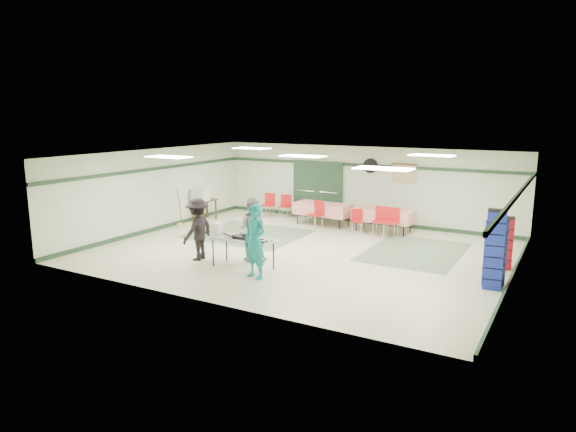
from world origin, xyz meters
The scene contains 42 objects.
floor centered at (0.00, 0.00, 0.00)m, with size 11.00×11.00×0.00m, color beige.
ceiling centered at (0.00, 0.00, 2.70)m, with size 11.00×11.00×0.00m, color silver.
wall_back centered at (0.00, 4.50, 1.35)m, with size 11.00×11.00×0.00m, color beige.
wall_front centered at (0.00, -4.50, 1.35)m, with size 11.00×11.00×0.00m, color beige.
wall_left centered at (-5.50, 0.00, 1.35)m, with size 9.00×9.00×0.00m, color beige.
wall_right centered at (5.50, 0.00, 1.35)m, with size 9.00×9.00×0.00m, color beige.
trim_back centered at (0.00, 4.47, 2.05)m, with size 11.00×0.06×0.10m, color #203B25.
baseboard_back centered at (0.00, 4.47, 0.06)m, with size 11.00×0.06×0.12m, color #203B25.
trim_left centered at (-5.47, 0.00, 2.05)m, with size 9.00×0.06×0.10m, color #203B25.
baseboard_left centered at (-5.47, 0.00, 0.06)m, with size 9.00×0.06×0.12m, color #203B25.
trim_right centered at (5.47, 0.00, 2.05)m, with size 9.00×0.06×0.10m, color #203B25.
baseboard_right centered at (5.47, 0.00, 0.06)m, with size 9.00×0.06×0.12m, color #203B25.
green_patch_a centered at (-2.50, 1.00, 0.00)m, with size 3.50×3.00×0.01m, color #647E5C.
green_patch_b centered at (2.80, 1.50, 0.00)m, with size 2.50×3.50×0.01m, color #647E5C.
double_door_left centered at (-2.20, 4.44, 1.05)m, with size 0.90×0.06×2.10m, color gray.
double_door_right centered at (-1.25, 4.44, 1.05)m, with size 0.90×0.06×2.10m, color gray.
door_frame centered at (-1.73, 4.42, 1.05)m, with size 2.00×0.03×2.15m, color #203B25.
wall_fan centered at (0.30, 4.44, 2.05)m, with size 0.50×0.50×0.10m, color black.
scroll_banner centered at (1.50, 4.44, 1.85)m, with size 0.80×0.02×0.60m, color tan.
serving_table centered at (-0.54, -2.14, 0.71)m, with size 1.72×0.74×0.76m.
sheet_tray_right centered at (0.01, -2.24, 0.77)m, with size 0.55×0.42×0.02m, color silver.
sheet_tray_mid centered at (-0.59, -2.01, 0.77)m, with size 0.60×0.45×0.02m, color silver.
sheet_tray_left centered at (-1.02, -2.23, 0.77)m, with size 0.61×0.46×0.02m, color silver.
baking_pan centered at (-0.49, -2.15, 0.80)m, with size 0.52×0.32×0.08m, color black.
foam_box_stack centered at (-1.40, -2.08, 0.91)m, with size 0.25×0.23×0.29m, color white.
volunteer_teal centered at (0.17, -2.66, 0.88)m, with size 0.64×0.42×1.77m, color #14808A.
volunteer_grey centered at (-0.73, -1.44, 0.84)m, with size 0.82×0.64×1.68m, color #94949A.
volunteer_dark centered at (-2.01, -2.11, 0.83)m, with size 1.07×0.62×1.66m, color black.
dining_table_a centered at (1.18, 3.44, 0.57)m, with size 1.96×0.92×0.77m.
dining_table_b centered at (-1.02, 3.44, 0.57)m, with size 2.02×0.99×0.77m.
chair_a centered at (1.30, 2.89, 0.58)m, with size 0.46×0.46×0.94m.
chair_b centered at (0.48, 2.86, 0.48)m, with size 0.48×0.48×0.79m.
chair_c centered at (1.65, 2.89, 0.57)m, with size 0.43×0.43×0.93m.
chair_d centered at (-0.97, 2.88, 0.57)m, with size 0.54×0.54×0.93m.
chair_loose_a centered at (-2.81, 3.93, 0.52)m, with size 0.48×0.48×0.86m.
chair_loose_b centered at (-3.41, 3.73, 0.55)m, with size 0.46×0.46×0.89m.
crate_stack_blue_a centered at (5.15, -0.68, 0.89)m, with size 0.39×0.39×1.77m, color #1A2D9D.
crate_stack_red centered at (5.15, 1.10, 0.65)m, with size 0.40×0.40×1.30m, color maroon.
crate_stack_blue_b centered at (5.15, -0.50, 0.76)m, with size 0.39×0.39×1.52m, color #1A2D9D.
printer_table centered at (-5.15, 2.09, 0.63)m, with size 0.63×0.90×0.74m.
office_printer centered at (-5.15, 1.86, 0.96)m, with size 0.54×0.47×0.42m, color beige.
broom centered at (-5.23, 0.85, 0.68)m, with size 0.03×0.03×1.31m, color brown.
Camera 1 is at (6.59, -12.39, 3.82)m, focal length 32.00 mm.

